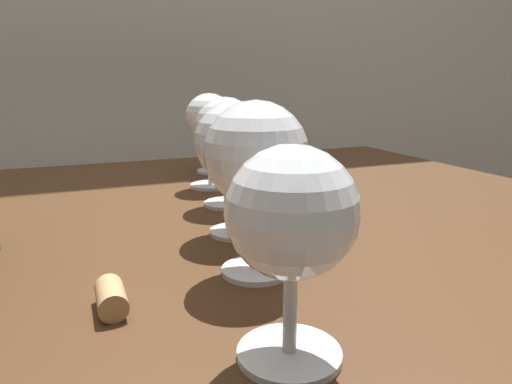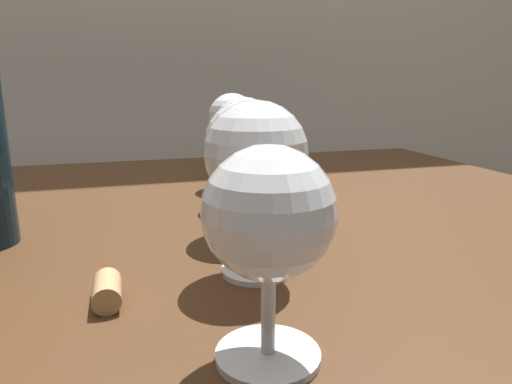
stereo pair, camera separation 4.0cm
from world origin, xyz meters
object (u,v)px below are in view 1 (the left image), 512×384
(wine_glass_port, at_px, (210,121))
(cork, at_px, (111,298))
(wine_glass_amber, at_px, (256,156))
(wine_glass_merlot, at_px, (226,131))
(wine_glass_chardonnay, at_px, (212,120))
(wine_glass_rose, at_px, (235,145))
(wine_glass_white, at_px, (292,218))

(wine_glass_port, xyz_separation_m, cork, (-0.19, -0.37, -0.10))
(wine_glass_amber, distance_m, wine_glass_merlot, 0.24)
(wine_glass_merlot, bearing_deg, wine_glass_port, 83.99)
(wine_glass_merlot, height_order, wine_glass_chardonnay, wine_glass_merlot)
(cork, bearing_deg, wine_glass_rose, 41.97)
(wine_glass_chardonnay, bearing_deg, wine_glass_port, -108.74)
(wine_glass_white, relative_size, wine_glass_chardonnay, 0.95)
(wine_glass_port, distance_m, wine_glass_chardonnay, 0.12)
(wine_glass_merlot, bearing_deg, wine_glass_white, -102.60)
(wine_glass_amber, xyz_separation_m, wine_glass_rose, (0.02, 0.11, -0.01))
(wine_glass_white, xyz_separation_m, cork, (-0.10, 0.10, -0.08))
(wine_glass_rose, xyz_separation_m, wine_glass_port, (0.04, 0.24, 0.00))
(wine_glass_port, bearing_deg, wine_glass_amber, -100.20)
(wine_glass_merlot, relative_size, wine_glass_port, 0.99)
(wine_glass_rose, height_order, wine_glass_port, same)
(wine_glass_amber, bearing_deg, wine_glass_white, -103.14)
(wine_glass_port, bearing_deg, cork, -117.17)
(wine_glass_amber, bearing_deg, wine_glass_chardonnay, 77.61)
(wine_glass_white, bearing_deg, wine_glass_merlot, 77.40)
(wine_glass_merlot, relative_size, cork, 3.55)
(wine_glass_chardonnay, bearing_deg, wine_glass_amber, -102.39)
(wine_glass_amber, relative_size, wine_glass_rose, 1.03)
(wine_glass_merlot, xyz_separation_m, cork, (-0.18, -0.25, -0.09))
(wine_glass_white, xyz_separation_m, wine_glass_amber, (0.03, 0.13, 0.02))
(wine_glass_rose, bearing_deg, wine_glass_port, 79.92)
(wine_glass_merlot, bearing_deg, wine_glass_amber, -102.29)
(wine_glass_white, bearing_deg, wine_glass_port, 79.00)
(wine_glass_white, bearing_deg, wine_glass_amber, 76.86)
(wine_glass_rose, bearing_deg, wine_glass_white, -101.92)
(cork, bearing_deg, wine_glass_port, 62.83)
(wine_glass_amber, bearing_deg, cork, -169.27)
(wine_glass_white, relative_size, cork, 3.24)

